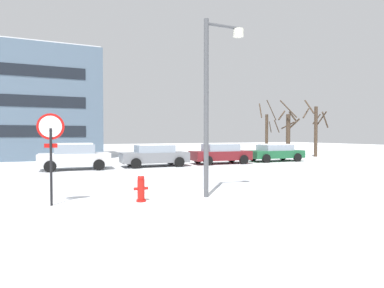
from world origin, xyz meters
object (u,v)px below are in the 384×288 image
parked_car_white (75,156)px  stop_sign (51,141)px  parked_car_maroon (220,153)px  fire_hydrant (141,188)px  parked_car_green (275,152)px  street_lamp (213,90)px  parked_car_gray (154,155)px

parked_car_white → stop_sign: bearing=-97.1°
parked_car_maroon → stop_sign: bearing=-137.7°
fire_hydrant → parked_car_white: parked_car_white is taller
fire_hydrant → parked_car_maroon: size_ratio=0.20×
parked_car_white → parked_car_green: parked_car_white is taller
stop_sign → street_lamp: (4.94, -0.59, 1.65)m
street_lamp → parked_car_maroon: 12.57m
fire_hydrant → parked_car_maroon: bearing=51.0°
parked_car_maroon → parked_car_green: parked_car_maroon is taller
street_lamp → stop_sign: bearing=173.2°
fire_hydrant → parked_car_white: size_ratio=0.21×
street_lamp → parked_car_maroon: size_ratio=1.36×
street_lamp → parked_car_gray: (1.20, 10.62, -2.79)m
stop_sign → parked_car_green: bearing=32.7°
fire_hydrant → parked_car_gray: (3.61, 10.48, 0.31)m
stop_sign → parked_car_green: (15.91, 10.20, -1.18)m
parked_car_gray → street_lamp: bearing=-96.5°
street_lamp → parked_car_green: bearing=44.5°
fire_hydrant → parked_car_green: size_ratio=0.19×
parked_car_white → parked_car_maroon: (9.77, 0.01, -0.04)m
street_lamp → parked_car_white: street_lamp is taller
stop_sign → fire_hydrant: (2.53, -0.44, -1.45)m
parked_car_gray → parked_car_green: bearing=1.0°
parked_car_maroon → parked_car_green: size_ratio=0.97×
parked_car_white → parked_car_gray: parked_car_white is taller
street_lamp → parked_car_maroon: bearing=60.2°
parked_car_gray → parked_car_green: parked_car_gray is taller
street_lamp → fire_hydrant: bearing=176.5°
fire_hydrant → parked_car_green: bearing=38.5°
parked_car_white → parked_car_gray: 4.88m
parked_car_white → parked_car_gray: size_ratio=0.93×
stop_sign → fire_hydrant: bearing=-9.9°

